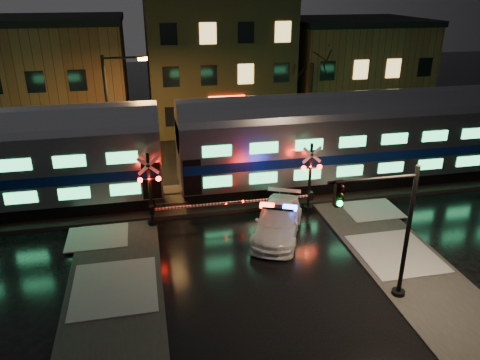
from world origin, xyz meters
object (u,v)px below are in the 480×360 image
(crossing_signal_left, at_px, (158,197))
(traffic_light, at_px, (387,234))
(police_car, at_px, (278,221))
(streetlight, at_px, (113,112))
(crossing_signal_right, at_px, (304,185))

(crossing_signal_left, height_order, traffic_light, traffic_light)
(police_car, xyz_separation_m, streetlight, (-8.11, 8.92, 3.89))
(police_car, height_order, traffic_light, traffic_light)
(traffic_light, xyz_separation_m, streetlight, (-10.64, 14.92, 1.57))
(police_car, xyz_separation_m, crossing_signal_left, (-5.89, 2.23, 0.92))
(police_car, bearing_deg, crossing_signal_left, -176.89)
(police_car, distance_m, crossing_signal_right, 3.19)
(crossing_signal_right, relative_size, streetlight, 0.70)
(crossing_signal_right, bearing_deg, traffic_light, -87.00)
(crossing_signal_left, distance_m, traffic_light, 11.86)
(police_car, height_order, crossing_signal_right, crossing_signal_right)
(police_car, bearing_deg, traffic_light, -43.28)
(streetlight, bearing_deg, police_car, -47.74)
(police_car, distance_m, traffic_light, 6.91)
(traffic_light, bearing_deg, police_car, 98.83)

